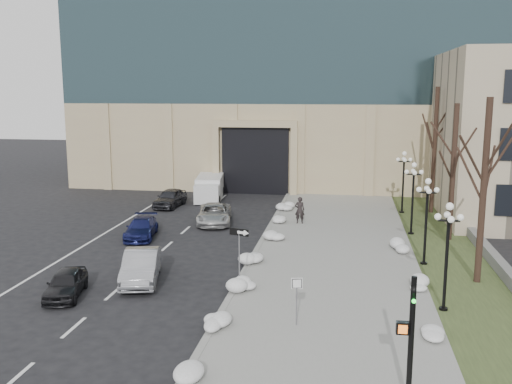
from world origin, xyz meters
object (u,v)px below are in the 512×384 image
at_px(lamppost_d, 404,174).
at_px(car_c, 141,228).
at_px(lamppost_c, 413,189).
at_px(lamppost_b, 427,210).
at_px(car_e, 170,198).
at_px(one_way_sign, 242,239).
at_px(traffic_signal, 409,346).
at_px(box_truck, 209,188).
at_px(pedestrian, 300,210).
at_px(keep_sign, 297,291).
at_px(car_b, 141,266).
at_px(car_a, 66,283).
at_px(lamppost_a, 448,242).
at_px(car_d, 214,214).

bearing_deg(lamppost_d, car_c, -150.08).
bearing_deg(car_c, lamppost_c, 0.44).
relative_size(lamppost_b, lamppost_d, 1.00).
height_order(car_e, one_way_sign, one_way_sign).
height_order(traffic_signal, lamppost_d, lamppost_d).
distance_m(lamppost_b, lamppost_c, 6.50).
distance_m(box_truck, traffic_signal, 33.85).
distance_m(car_e, traffic_signal, 31.56).
xyz_separation_m(pedestrian, keep_sign, (1.32, -17.29, 0.46)).
relative_size(car_b, lamppost_b, 0.98).
xyz_separation_m(one_way_sign, lamppost_d, (9.04, 17.70, 0.73)).
relative_size(car_a, lamppost_c, 0.76).
relative_size(lamppost_a, lamppost_d, 1.00).
relative_size(lamppost_c, lamppost_d, 1.00).
distance_m(car_b, car_e, 18.02).
distance_m(lamppost_a, lamppost_d, 19.50).
bearing_deg(lamppost_a, car_d, 133.14).
bearing_deg(box_truck, car_b, -93.75).
relative_size(car_b, car_c, 1.09).
distance_m(pedestrian, lamppost_c, 7.82).
relative_size(car_e, keep_sign, 2.05).
height_order(lamppost_a, lamppost_d, same).
bearing_deg(lamppost_b, traffic_signal, -99.02).
relative_size(traffic_signal, lamppost_d, 0.87).
bearing_deg(car_b, car_e, 89.23).
bearing_deg(lamppost_d, car_a, -129.54).
height_order(car_c, one_way_sign, one_way_sign).
xyz_separation_m(car_c, keep_sign, (10.99, -12.29, 0.90)).
xyz_separation_m(car_d, lamppost_a, (13.33, -14.23, 2.39)).
bearing_deg(keep_sign, lamppost_b, 45.21).
bearing_deg(lamppost_c, box_truck, 147.71).
bearing_deg(car_e, lamppost_a, -42.65).
height_order(car_d, traffic_signal, traffic_signal).
bearing_deg(pedestrian, lamppost_d, -149.48).
distance_m(one_way_sign, traffic_signal, 11.91).
bearing_deg(traffic_signal, car_c, 128.48).
distance_m(car_a, one_way_sign, 8.32).
height_order(lamppost_b, lamppost_d, same).
relative_size(car_e, pedestrian, 2.25).
xyz_separation_m(car_b, car_c, (-2.96, 8.01, -0.15)).
height_order(pedestrian, lamppost_b, lamppost_b).
bearing_deg(car_a, pedestrian, 45.72).
distance_m(car_d, box_truck, 9.12).
bearing_deg(box_truck, keep_sign, -77.51).
relative_size(keep_sign, lamppost_c, 0.43).
bearing_deg(lamppost_d, one_way_sign, -117.05).
height_order(pedestrian, lamppost_d, lamppost_d).
xyz_separation_m(box_truck, lamppost_b, (15.82, -16.50, 2.15)).
bearing_deg(box_truck, pedestrian, -52.86).
bearing_deg(car_e, pedestrian, -18.79).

